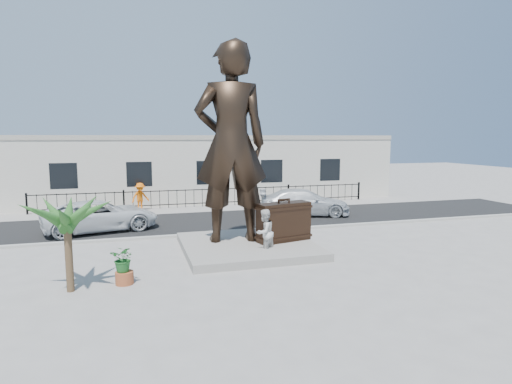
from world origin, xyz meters
TOP-DOWN VIEW (x-y plane):
  - ground at (0.00, 0.00)m, footprint 100.00×100.00m
  - street at (0.00, 8.00)m, footprint 40.00×7.00m
  - curb at (0.00, 4.50)m, footprint 40.00×0.25m
  - far_sidewalk at (0.00, 12.00)m, footprint 40.00×2.50m
  - plinth at (-0.50, 1.50)m, footprint 5.20×5.20m
  - fence at (0.00, 12.80)m, footprint 22.00×0.10m
  - building at (0.00, 17.00)m, footprint 28.00×7.00m
  - statue at (-1.05, 2.04)m, footprint 3.08×2.16m
  - suitcase at (1.01, 1.36)m, footprint 2.37×1.23m
  - tourist at (-0.09, 0.52)m, footprint 1.11×1.07m
  - car_white at (-6.49, 6.92)m, footprint 5.87×3.75m
  - car_silver at (4.72, 8.06)m, footprint 5.65×3.49m
  - worker at (-4.51, 12.19)m, footprint 1.30×1.08m
  - palm_tree at (-6.82, -1.63)m, footprint 1.80×1.80m
  - planter at (-5.29, -1.42)m, footprint 0.56×0.56m
  - shrub at (-5.29, -1.42)m, footprint 0.95×0.90m

SIDE VIEW (x-z plane):
  - ground at x=0.00m, z-range 0.00..0.00m
  - palm_tree at x=-6.82m, z-range -1.60..1.60m
  - street at x=0.00m, z-range 0.00..0.01m
  - far_sidewalk at x=0.00m, z-range 0.00..0.02m
  - curb at x=0.00m, z-range 0.00..0.12m
  - plinth at x=-0.50m, z-range 0.00..0.30m
  - planter at x=-5.29m, z-range 0.00..0.40m
  - fence at x=0.00m, z-range 0.00..1.20m
  - car_white at x=-6.49m, z-range 0.01..1.52m
  - car_silver at x=4.72m, z-range 0.01..1.54m
  - shrub at x=-5.29m, z-range 0.40..1.24m
  - worker at x=-4.51m, z-range 0.02..1.77m
  - tourist at x=-0.09m, z-range 0.00..1.81m
  - suitcase at x=1.01m, z-range 0.30..1.90m
  - building at x=0.00m, z-range 0.00..4.40m
  - statue at x=-1.05m, z-range 0.30..8.35m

